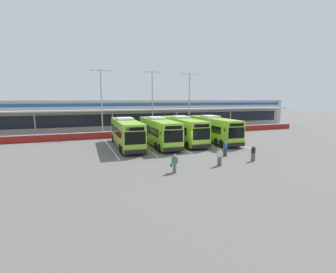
% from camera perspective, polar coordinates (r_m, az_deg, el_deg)
% --- Properties ---
extents(ground_plane, '(200.00, 200.00, 0.00)m').
position_cam_1_polar(ground_plane, '(29.30, 5.22, -3.74)').
color(ground_plane, '#605E5B').
extents(terminal_building, '(70.00, 13.00, 6.00)m').
position_cam_1_polar(terminal_building, '(54.23, -7.20, 5.12)').
color(terminal_building, '#B7B7B2').
rests_on(terminal_building, ground).
extents(red_barrier_wall, '(60.00, 0.40, 1.10)m').
position_cam_1_polar(red_barrier_wall, '(42.54, -3.26, 0.90)').
color(red_barrier_wall, maroon).
rests_on(red_barrier_wall, ground).
extents(coach_bus_leftmost, '(3.21, 12.23, 3.78)m').
position_cam_1_polar(coach_bus_leftmost, '(32.96, -9.52, 0.71)').
color(coach_bus_leftmost, '#8CC633').
rests_on(coach_bus_leftmost, ground).
extents(coach_bus_left_centre, '(3.21, 12.23, 3.78)m').
position_cam_1_polar(coach_bus_left_centre, '(33.85, -2.18, 1.03)').
color(coach_bus_left_centre, '#8CC633').
rests_on(coach_bus_left_centre, ground).
extents(coach_bus_centre, '(3.21, 12.23, 3.78)m').
position_cam_1_polar(coach_bus_centre, '(35.72, 3.40, 1.42)').
color(coach_bus_centre, '#8CC633').
rests_on(coach_bus_centre, ground).
extents(coach_bus_right_centre, '(3.21, 12.23, 3.78)m').
position_cam_1_polar(coach_bus_right_centre, '(37.33, 10.21, 1.60)').
color(coach_bus_right_centre, '#8CC633').
rests_on(coach_bus_right_centre, ground).
extents(bay_stripe_far_west, '(0.14, 13.00, 0.01)m').
position_cam_1_polar(bay_stripe_far_west, '(32.63, -12.96, -2.65)').
color(bay_stripe_far_west, silver).
rests_on(bay_stripe_far_west, ground).
extents(bay_stripe_west, '(0.14, 13.00, 0.01)m').
position_cam_1_polar(bay_stripe_west, '(33.41, -5.80, -2.21)').
color(bay_stripe_west, silver).
rests_on(bay_stripe_west, ground).
extents(bay_stripe_mid_west, '(0.14, 13.00, 0.01)m').
position_cam_1_polar(bay_stripe_mid_west, '(34.69, 0.92, -1.76)').
color(bay_stripe_mid_west, silver).
rests_on(bay_stripe_mid_west, ground).
extents(bay_stripe_centre, '(0.14, 13.00, 0.01)m').
position_cam_1_polar(bay_stripe_centre, '(36.42, 7.09, -1.33)').
color(bay_stripe_centre, silver).
rests_on(bay_stripe_centre, ground).
extents(bay_stripe_mid_east, '(0.14, 13.00, 0.01)m').
position_cam_1_polar(bay_stripe_mid_east, '(38.52, 12.63, -0.93)').
color(bay_stripe_mid_east, silver).
rests_on(bay_stripe_mid_east, ground).
extents(pedestrian_with_handbag, '(0.63, 0.50, 1.62)m').
position_cam_1_polar(pedestrian_with_handbag, '(21.31, 1.48, -6.05)').
color(pedestrian_with_handbag, slate).
rests_on(pedestrian_with_handbag, ground).
extents(pedestrian_in_dark_coat, '(0.54, 0.29, 1.62)m').
position_cam_1_polar(pedestrian_in_dark_coat, '(26.65, 18.93, -3.50)').
color(pedestrian_in_dark_coat, slate).
rests_on(pedestrian_in_dark_coat, ground).
extents(pedestrian_child, '(0.54, 0.32, 1.62)m').
position_cam_1_polar(pedestrian_child, '(23.94, 11.71, -4.54)').
color(pedestrian_child, slate).
rests_on(pedestrian_child, ground).
extents(pedestrian_near_bin, '(0.54, 0.30, 1.62)m').
position_cam_1_polar(pedestrian_near_bin, '(27.99, 12.95, -2.68)').
color(pedestrian_near_bin, '#4C4238').
rests_on(pedestrian_near_bin, ground).
extents(lamp_post_west, '(3.24, 0.28, 11.00)m').
position_cam_1_polar(lamp_post_west, '(42.83, -14.98, 8.37)').
color(lamp_post_west, '#9E9EA3').
rests_on(lamp_post_west, ground).
extents(lamp_post_centre, '(3.24, 0.28, 11.00)m').
position_cam_1_polar(lamp_post_centre, '(44.08, -3.60, 8.64)').
color(lamp_post_centre, '#9E9EA3').
rests_on(lamp_post_centre, ground).
extents(lamp_post_east, '(3.24, 0.28, 11.00)m').
position_cam_1_polar(lamp_post_east, '(47.61, 4.89, 8.62)').
color(lamp_post_east, '#9E9EA3').
rests_on(lamp_post_east, ground).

